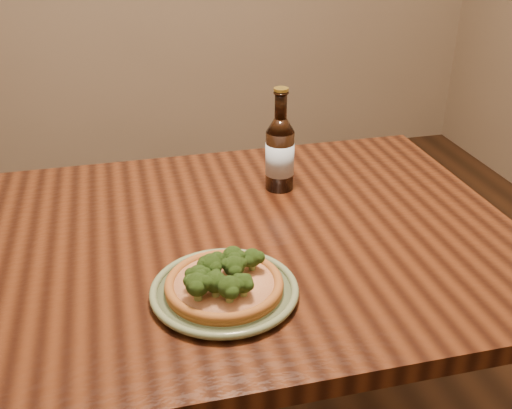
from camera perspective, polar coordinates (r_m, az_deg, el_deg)
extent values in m
cube|color=#401D0D|center=(1.27, -10.43, -4.66)|extent=(1.60, 0.90, 0.04)
cylinder|color=#401D0D|center=(1.95, 11.59, -5.32)|extent=(0.07, 0.07, 0.71)
cylinder|color=#687852|center=(1.09, -3.02, -8.39)|extent=(0.25, 0.25, 0.01)
torus|color=#687852|center=(1.09, -3.03, -8.09)|extent=(0.27, 0.27, 0.01)
torus|color=#687852|center=(1.09, -3.03, -8.14)|extent=(0.21, 0.21, 0.01)
cylinder|color=#985922|center=(1.09, -3.04, -7.88)|extent=(0.21, 0.21, 0.01)
torus|color=#985922|center=(1.08, -3.05, -7.54)|extent=(0.21, 0.21, 0.02)
cylinder|color=beige|center=(1.08, -3.05, -7.54)|extent=(0.18, 0.18, 0.01)
sphere|color=#315219|center=(1.07, -4.29, -5.75)|extent=(0.06, 0.06, 0.04)
sphere|color=#315219|center=(1.03, -1.19, -7.51)|extent=(0.05, 0.05, 0.03)
sphere|color=#315219|center=(1.10, -0.37, -5.08)|extent=(0.04, 0.04, 0.03)
sphere|color=#315219|center=(1.03, -3.91, -7.36)|extent=(0.04, 0.04, 0.04)
sphere|color=#315219|center=(1.07, -2.11, -5.91)|extent=(0.04, 0.04, 0.04)
sphere|color=#315219|center=(1.02, -5.60, -7.60)|extent=(0.05, 0.05, 0.04)
sphere|color=#315219|center=(1.05, -5.51, -6.74)|extent=(0.04, 0.04, 0.04)
sphere|color=#315219|center=(1.10, -2.21, -4.98)|extent=(0.05, 0.05, 0.04)
sphere|color=#315219|center=(1.02, -2.57, -7.86)|extent=(0.06, 0.06, 0.04)
cylinder|color=black|center=(1.44, 2.27, 4.22)|extent=(0.07, 0.07, 0.15)
cone|color=black|center=(1.41, 2.34, 7.58)|extent=(0.07, 0.07, 0.03)
cylinder|color=black|center=(1.39, 2.38, 9.48)|extent=(0.03, 0.03, 0.07)
torus|color=black|center=(1.38, 2.40, 10.59)|extent=(0.04, 0.04, 0.01)
cylinder|color=#A58C33|center=(1.38, 2.41, 10.90)|extent=(0.03, 0.03, 0.01)
cylinder|color=silver|center=(1.44, 2.28, 4.40)|extent=(0.07, 0.07, 0.08)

